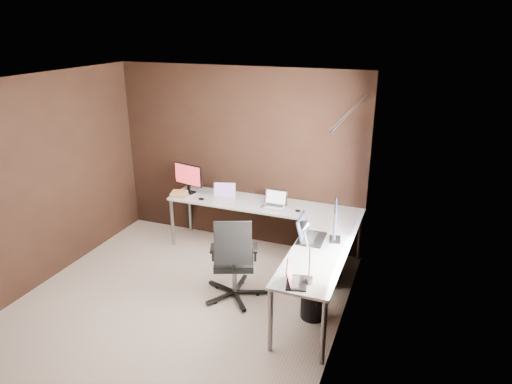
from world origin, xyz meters
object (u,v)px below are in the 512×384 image
monitor_left (188,177)px  wastebasket (313,304)px  laptop_white (224,195)px  drawer_pedestal (325,255)px  monitor_right (335,220)px  laptop_black_small (294,279)px  book_stack (179,194)px  office_chair (234,274)px  laptop_silver (275,203)px  laptop_black_big (308,234)px  desk_lamp (305,244)px

monitor_left → wastebasket: monitor_left is taller
laptop_white → wastebasket: size_ratio=1.11×
drawer_pedestal → monitor_left: size_ratio=1.26×
monitor_right → laptop_black_small: size_ratio=1.66×
monitor_left → book_stack: monitor_left is taller
monitor_left → office_chair: (1.23, -1.21, -0.66)m
laptop_silver → book_stack: 1.38m
laptop_black_big → book_stack: bearing=69.9°
monitor_left → laptop_white: 0.61m
desk_lamp → laptop_white: bearing=139.8°
monitor_right → laptop_silver: bearing=42.3°
book_stack → laptop_silver: bearing=4.9°
drawer_pedestal → office_chair: 1.21m
laptop_white → desk_lamp: 2.31m
laptop_black_big → laptop_black_small: 0.97m
monitor_left → laptop_black_big: 2.17m
laptop_black_big → book_stack: size_ratio=1.67×
laptop_black_big → book_stack: laptop_black_big is taller
laptop_silver → desk_lamp: 1.85m
monitor_left → monitor_right: (2.27, -0.78, 0.01)m
laptop_white → office_chair: bearing=-76.6°
drawer_pedestal → monitor_left: monitor_left is taller
drawer_pedestal → wastebasket: 0.89m
monitor_right → laptop_silver: size_ratio=1.65×
book_stack → laptop_black_big: bearing=-18.0°
monitor_left → office_chair: monitor_left is taller
book_stack → wastebasket: bearing=-25.5°
monitor_left → laptop_white: monitor_left is taller
drawer_pedestal → desk_lamp: 1.54m
laptop_silver → monitor_right: bearing=-35.8°
laptop_silver → laptop_black_big: size_ratio=0.75×
laptop_white → desk_lamp: bearing=-61.6°
book_stack → desk_lamp: bearing=-34.1°
drawer_pedestal → laptop_black_small: bearing=-90.2°
wastebasket → drawer_pedestal: bearing=94.6°
wastebasket → desk_lamp: bearing=-91.3°
laptop_silver → desk_lamp: desk_lamp is taller
drawer_pedestal → monitor_right: size_ratio=1.16×
office_chair → monitor_right: bearing=1.5°
drawer_pedestal → laptop_black_big: laptop_black_big is taller
drawer_pedestal → office_chair: (-0.88, -0.83, 0.00)m
laptop_white → book_stack: bearing=177.2°
drawer_pedestal → desk_lamp: (0.06, -1.31, 0.80)m
monitor_right → laptop_silver: (-0.94, 0.71, -0.20)m
book_stack → office_chair: (1.28, -1.02, -0.46)m
desk_lamp → book_stack: bearing=151.8°
laptop_white → laptop_silver: size_ratio=1.12×
drawer_pedestal → laptop_black_small: laptop_black_small is taller
monitor_left → desk_lamp: desk_lamp is taller
drawer_pedestal → laptop_black_big: size_ratio=1.44×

